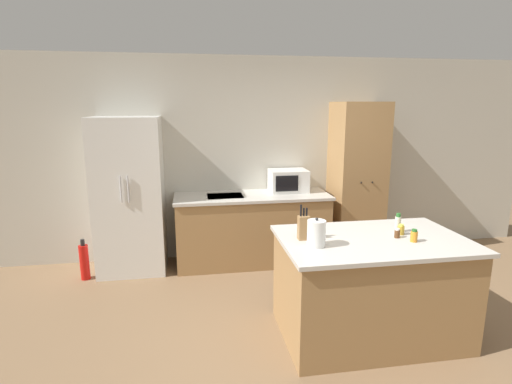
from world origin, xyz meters
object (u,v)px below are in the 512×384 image
(spice_bottle_short_red, at_px, (401,230))
(kettle, at_px, (316,233))
(spice_bottle_tall_dark, at_px, (414,236))
(knife_block, at_px, (304,227))
(refrigerator, at_px, (130,196))
(fire_extinguisher, at_px, (84,262))
(pantry_cabinet, at_px, (356,181))
(spice_bottle_green_herb, at_px, (398,223))
(spice_bottle_amber_oil, at_px, (397,233))
(microwave, at_px, (288,181))

(spice_bottle_short_red, relative_size, kettle, 0.39)
(spice_bottle_tall_dark, height_order, spice_bottle_short_red, spice_bottle_tall_dark)
(spice_bottle_tall_dark, xyz_separation_m, kettle, (-0.82, 0.03, 0.06))
(spice_bottle_tall_dark, bearing_deg, knife_block, 166.70)
(refrigerator, distance_m, fire_extinguisher, 0.91)
(pantry_cabinet, bearing_deg, spice_bottle_tall_dark, -99.98)
(pantry_cabinet, bearing_deg, knife_block, -124.60)
(knife_block, height_order, spice_bottle_tall_dark, knife_block)
(spice_bottle_tall_dark, relative_size, spice_bottle_green_herb, 0.62)
(pantry_cabinet, distance_m, spice_bottle_short_red, 1.83)
(refrigerator, height_order, spice_bottle_green_herb, refrigerator)
(spice_bottle_amber_oil, bearing_deg, knife_block, 173.45)
(refrigerator, relative_size, microwave, 3.88)
(refrigerator, xyz_separation_m, kettle, (1.69, -1.93, 0.07))
(microwave, height_order, kettle, microwave)
(refrigerator, bearing_deg, microwave, 3.41)
(refrigerator, distance_m, spice_bottle_short_red, 3.07)
(refrigerator, distance_m, kettle, 2.57)
(spice_bottle_tall_dark, bearing_deg, pantry_cabinet, 80.02)
(kettle, bearing_deg, pantry_cabinet, 59.01)
(spice_bottle_green_herb, bearing_deg, refrigerator, 145.81)
(refrigerator, distance_m, spice_bottle_tall_dark, 3.19)
(spice_bottle_amber_oil, height_order, kettle, kettle)
(pantry_cabinet, height_order, kettle, pantry_cabinet)
(refrigerator, distance_m, spice_bottle_amber_oil, 3.06)
(spice_bottle_short_red, relative_size, spice_bottle_green_herb, 0.54)
(refrigerator, relative_size, pantry_cabinet, 0.92)
(knife_block, bearing_deg, spice_bottle_green_herb, 3.29)
(pantry_cabinet, relative_size, kettle, 8.60)
(pantry_cabinet, bearing_deg, spice_bottle_green_herb, -101.60)
(spice_bottle_short_red, distance_m, spice_bottle_amber_oil, 0.11)
(knife_block, distance_m, spice_bottle_green_herb, 0.87)
(spice_bottle_short_red, bearing_deg, knife_block, 178.91)
(pantry_cabinet, bearing_deg, fire_extinguisher, -176.02)
(pantry_cabinet, relative_size, fire_extinguisher, 4.19)
(kettle, height_order, fire_extinguisher, kettle)
(pantry_cabinet, distance_m, kettle, 2.28)
(spice_bottle_green_herb, bearing_deg, kettle, -164.49)
(pantry_cabinet, relative_size, spice_bottle_tall_dark, 19.02)
(refrigerator, distance_m, pantry_cabinet, 2.87)
(microwave, xyz_separation_m, spice_bottle_amber_oil, (0.46, -1.97, -0.10))
(spice_bottle_amber_oil, xyz_separation_m, kettle, (-0.74, -0.09, 0.07))
(microwave, xyz_separation_m, fire_extinguisher, (-2.50, -0.33, -0.82))
(knife_block, height_order, fire_extinguisher, knife_block)
(microwave, xyz_separation_m, spice_bottle_green_herb, (0.54, -1.82, -0.06))
(knife_block, distance_m, spice_bottle_amber_oil, 0.80)
(microwave, xyz_separation_m, kettle, (-0.28, -2.05, -0.03))
(knife_block, distance_m, spice_bottle_tall_dark, 0.90)
(kettle, bearing_deg, knife_block, 106.53)
(fire_extinguisher, bearing_deg, spice_bottle_short_red, -27.20)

